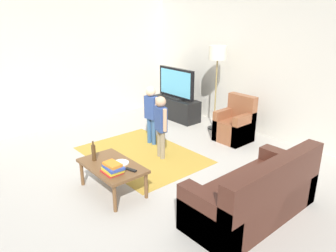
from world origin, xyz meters
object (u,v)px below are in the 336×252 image
(armchair, at_px, (236,126))
(book_stack, at_px, (113,168))
(couch, at_px, (257,197))
(tv_remote, at_px, (131,170))
(tv_stand, at_px, (177,109))
(child_center, at_px, (161,122))
(plate, at_px, (121,163))
(coffee_table, at_px, (112,168))
(tv, at_px, (176,84))
(floor_lamp, at_px, (217,57))
(child_near_tv, at_px, (151,110))
(bottle, at_px, (94,152))

(armchair, xyz_separation_m, book_stack, (0.30, -2.99, 0.19))
(couch, bearing_deg, tv_remote, -146.50)
(tv_stand, relative_size, tv_remote, 7.06)
(child_center, height_order, plate, child_center)
(coffee_table, distance_m, plate, 0.14)
(tv, xyz_separation_m, armchair, (1.78, -0.02, -0.55))
(floor_lamp, bearing_deg, coffee_table, -75.22)
(floor_lamp, height_order, tv_remote, floor_lamp)
(tv_stand, height_order, coffee_table, tv_stand)
(plate, bearing_deg, child_near_tv, 127.92)
(tv, bearing_deg, floor_lamp, 9.29)
(child_near_tv, relative_size, bottle, 3.80)
(tv_stand, height_order, armchair, armchair)
(tv, bearing_deg, tv_remote, -51.98)
(child_near_tv, bearing_deg, tv_stand, 120.64)
(coffee_table, bearing_deg, tv_remote, 17.35)
(tv_stand, bearing_deg, bottle, -62.43)
(tv_remote, bearing_deg, bottle, -176.71)
(floor_lamp, height_order, coffee_table, floor_lamp)
(couch, distance_m, child_near_tv, 2.81)
(tv_stand, bearing_deg, book_stack, -55.52)
(child_near_tv, distance_m, child_center, 0.66)
(floor_lamp, bearing_deg, child_center, -78.11)
(floor_lamp, bearing_deg, child_near_tv, -98.08)
(tv_stand, distance_m, child_near_tv, 1.69)
(floor_lamp, distance_m, child_center, 2.06)
(book_stack, height_order, tv_remote, book_stack)
(tv, distance_m, couch, 4.07)
(couch, height_order, book_stack, couch)
(child_near_tv, bearing_deg, tv_remote, -46.18)
(child_center, distance_m, tv_remote, 1.38)
(child_near_tv, xyz_separation_m, book_stack, (1.25, -1.62, -0.19))
(couch, distance_m, bottle, 2.30)
(tv_stand, relative_size, child_center, 1.08)
(child_center, bearing_deg, tv, 131.07)
(couch, xyz_separation_m, bottle, (-1.98, -1.14, 0.25))
(coffee_table, bearing_deg, tv, 122.79)
(floor_lamp, height_order, bottle, floor_lamp)
(tv_stand, distance_m, floor_lamp, 1.68)
(book_stack, bearing_deg, coffee_table, 151.88)
(child_center, xyz_separation_m, coffee_table, (0.42, -1.24, -0.29))
(child_near_tv, xyz_separation_m, coffee_table, (1.03, -1.51, -0.31))
(child_near_tv, bearing_deg, bottle, -65.23)
(tv_stand, distance_m, plate, 3.39)
(tv, distance_m, bottle, 3.42)
(child_near_tv, relative_size, book_stack, 3.85)
(tv_stand, xyz_separation_m, child_center, (1.44, -1.67, 0.42))
(couch, bearing_deg, child_center, 173.93)
(floor_lamp, bearing_deg, tv, -170.71)
(tv, distance_m, plate, 3.40)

